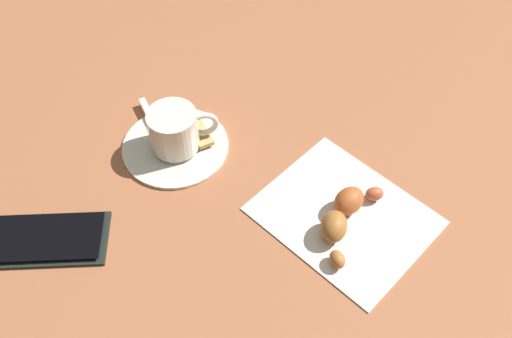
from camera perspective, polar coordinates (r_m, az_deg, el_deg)
name	(u,v)px	position (r m, az deg, el deg)	size (l,w,h in m)	color
ground_plane	(255,171)	(0.74, -0.11, -0.21)	(1.80, 1.80, 0.00)	#9C5C3A
saucer	(175,145)	(0.77, -8.06, 2.35)	(0.14, 0.14, 0.01)	silver
espresso_cup	(175,130)	(0.74, -8.10, 3.92)	(0.08, 0.07, 0.06)	silver
teaspoon	(165,139)	(0.77, -9.11, 3.01)	(0.12, 0.09, 0.01)	silver
sugar_packet	(198,129)	(0.77, -5.85, 4.00)	(0.07, 0.02, 0.01)	tan
napkin	(344,215)	(0.70, 8.81, -4.58)	(0.20, 0.16, 0.00)	silver
croissant	(343,216)	(0.68, 8.71, -4.65)	(0.06, 0.13, 0.03)	#B25333
cell_phone	(44,239)	(0.72, -20.46, -6.57)	(0.17, 0.14, 0.01)	black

